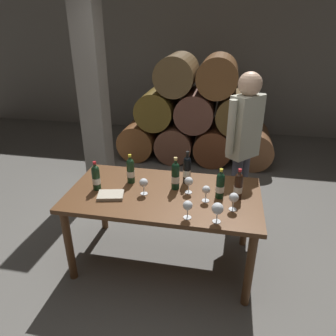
# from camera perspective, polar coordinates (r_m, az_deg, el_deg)

# --- Properties ---
(ground_plane) EXTENTS (14.00, 14.00, 0.00)m
(ground_plane) POSITION_cam_1_polar(r_m,az_deg,el_deg) (3.22, -0.71, -16.32)
(ground_plane) COLOR #66635E
(cellar_back_wall) EXTENTS (10.00, 0.24, 2.80)m
(cellar_back_wall) POSITION_cam_1_polar(r_m,az_deg,el_deg) (6.61, 7.00, 18.82)
(cellar_back_wall) COLOR gray
(cellar_back_wall) RESTS_ON ground_plane
(barrel_stack) EXTENTS (2.49, 0.90, 1.69)m
(barrel_stack) POSITION_cam_1_polar(r_m,az_deg,el_deg) (5.18, 5.14, 9.41)
(barrel_stack) COLOR brown
(barrel_stack) RESTS_ON ground_plane
(stone_pillar) EXTENTS (0.32, 0.32, 2.60)m
(stone_pillar) POSITION_cam_1_polar(r_m,az_deg,el_deg) (4.42, -13.59, 13.74)
(stone_pillar) COLOR gray
(stone_pillar) RESTS_ON ground_plane
(dining_table) EXTENTS (1.70, 0.90, 0.76)m
(dining_table) POSITION_cam_1_polar(r_m,az_deg,el_deg) (2.82, -0.78, -6.15)
(dining_table) COLOR brown
(dining_table) RESTS_ON ground_plane
(wine_bottle_0) EXTENTS (0.07, 0.07, 0.32)m
(wine_bottle_0) POSITION_cam_1_polar(r_m,az_deg,el_deg) (2.89, 3.49, -0.28)
(wine_bottle_0) COLOR black
(wine_bottle_0) RESTS_ON dining_table
(wine_bottle_1) EXTENTS (0.07, 0.07, 0.27)m
(wine_bottle_1) POSITION_cam_1_polar(r_m,az_deg,el_deg) (2.85, -13.04, -1.66)
(wine_bottle_1) COLOR #19381E
(wine_bottle_1) RESTS_ON dining_table
(wine_bottle_2) EXTENTS (0.07, 0.07, 0.28)m
(wine_bottle_2) POSITION_cam_1_polar(r_m,az_deg,el_deg) (2.92, -6.86, -0.43)
(wine_bottle_2) COLOR #19381E
(wine_bottle_2) RESTS_ON dining_table
(wine_bottle_3) EXTENTS (0.07, 0.07, 0.27)m
(wine_bottle_3) POSITION_cam_1_polar(r_m,az_deg,el_deg) (2.68, 9.53, -3.12)
(wine_bottle_3) COLOR black
(wine_bottle_3) RESTS_ON dining_table
(wine_bottle_4) EXTENTS (0.07, 0.07, 0.28)m
(wine_bottle_4) POSITION_cam_1_polar(r_m,az_deg,el_deg) (2.70, 12.74, -3.19)
(wine_bottle_4) COLOR black
(wine_bottle_4) RESTS_ON dining_table
(wine_bottle_5) EXTENTS (0.07, 0.07, 0.31)m
(wine_bottle_5) POSITION_cam_1_polar(r_m,az_deg,el_deg) (2.78, 1.37, -1.39)
(wine_bottle_5) COLOR black
(wine_bottle_5) RESTS_ON dining_table
(wine_glass_0) EXTENTS (0.08, 0.08, 0.15)m
(wine_glass_0) POSITION_cam_1_polar(r_m,az_deg,el_deg) (2.39, 3.62, -6.96)
(wine_glass_0) COLOR white
(wine_glass_0) RESTS_ON dining_table
(wine_glass_1) EXTENTS (0.08, 0.08, 0.15)m
(wine_glass_1) POSITION_cam_1_polar(r_m,az_deg,el_deg) (2.71, -4.48, -2.78)
(wine_glass_1) COLOR white
(wine_glass_1) RESTS_ON dining_table
(wine_glass_2) EXTENTS (0.09, 0.09, 0.16)m
(wine_glass_2) POSITION_cam_1_polar(r_m,az_deg,el_deg) (2.37, 9.06, -7.41)
(wine_glass_2) COLOR white
(wine_glass_2) RESTS_ON dining_table
(wine_glass_3) EXTENTS (0.07, 0.07, 0.14)m
(wine_glass_3) POSITION_cam_1_polar(r_m,az_deg,el_deg) (2.62, 7.00, -4.08)
(wine_glass_3) COLOR white
(wine_glass_3) RESTS_ON dining_table
(wine_glass_4) EXTENTS (0.08, 0.08, 0.15)m
(wine_glass_4) POSITION_cam_1_polar(r_m,az_deg,el_deg) (2.54, 11.96, -5.41)
(wine_glass_4) COLOR white
(wine_glass_4) RESTS_ON dining_table
(wine_glass_5) EXTENTS (0.08, 0.08, 0.15)m
(wine_glass_5) POSITION_cam_1_polar(r_m,az_deg,el_deg) (2.73, 3.82, -2.54)
(wine_glass_5) COLOR white
(wine_glass_5) RESTS_ON dining_table
(tasting_notebook) EXTENTS (0.25, 0.20, 0.03)m
(tasting_notebook) POSITION_cam_1_polar(r_m,az_deg,el_deg) (2.75, -10.44, -4.92)
(tasting_notebook) COLOR #B2A893
(tasting_notebook) RESTS_ON dining_table
(sommelier_presenting) EXTENTS (0.36, 0.39, 1.72)m
(sommelier_presenting) POSITION_cam_1_polar(r_m,az_deg,el_deg) (3.30, 13.73, 5.16)
(sommelier_presenting) COLOR #383842
(sommelier_presenting) RESTS_ON ground_plane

